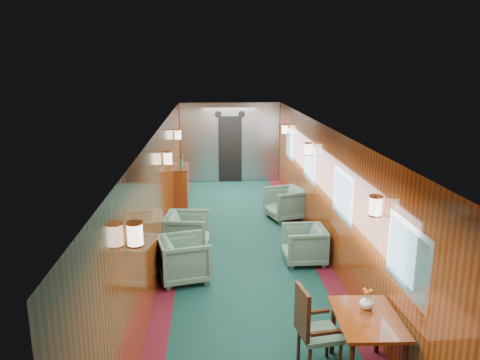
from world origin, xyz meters
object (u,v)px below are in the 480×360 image
(armchair_left_far, at_px, (187,232))
(armchair_right_far, at_px, (285,204))
(armchair_right_near, at_px, (304,245))
(credenza, at_px, (182,185))
(dining_table, at_px, (367,326))
(side_chair, at_px, (312,326))
(armchair_left_near, at_px, (184,259))

(armchair_left_far, height_order, armchair_right_far, armchair_left_far)
(armchair_left_far, bearing_deg, armchair_right_near, -102.03)
(credenza, bearing_deg, armchair_right_near, -57.70)
(dining_table, xyz_separation_m, side_chair, (-0.59, 0.15, -0.06))
(armchair_left_far, bearing_deg, credenza, 11.29)
(side_chair, bearing_deg, armchair_right_near, 71.42)
(armchair_left_far, relative_size, armchair_right_far, 1.02)
(dining_table, distance_m, armchair_right_far, 5.65)
(armchair_left_near, bearing_deg, armchair_left_far, -13.89)
(side_chair, bearing_deg, armchair_left_far, 104.36)
(side_chair, xyz_separation_m, credenza, (-1.86, 6.80, -0.06))
(dining_table, height_order, armchair_left_far, dining_table)
(dining_table, distance_m, side_chair, 0.61)
(dining_table, bearing_deg, armchair_left_far, 121.67)
(side_chair, relative_size, armchair_left_far, 1.28)
(armchair_left_near, xyz_separation_m, armchair_right_far, (2.17, 3.03, -0.00))
(side_chair, bearing_deg, credenza, 96.56)
(armchair_left_near, bearing_deg, armchair_right_far, -49.55)
(credenza, bearing_deg, armchair_right_far, -28.13)
(side_chair, bearing_deg, dining_table, -22.89)
(side_chair, relative_size, credenza, 0.82)
(dining_table, relative_size, armchair_right_far, 1.27)
(armchair_left_near, bearing_deg, armchair_right_near, -89.05)
(credenza, distance_m, armchair_right_far, 2.77)
(side_chair, height_order, armchair_right_far, side_chair)
(armchair_left_near, bearing_deg, side_chair, -161.16)
(dining_table, bearing_deg, armchair_left_near, 132.11)
(dining_table, bearing_deg, credenza, 111.73)
(credenza, distance_m, armchair_left_near, 4.34)
(armchair_right_near, distance_m, armchair_right_far, 2.47)
(armchair_left_near, height_order, armchair_left_far, armchair_left_far)
(dining_table, relative_size, side_chair, 0.98)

